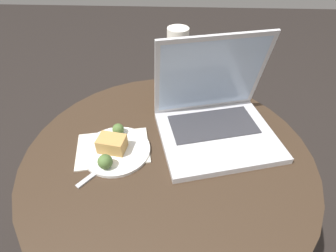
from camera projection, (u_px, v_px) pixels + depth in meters
ground_plane at (168, 244)px, 1.04m from camera, size 6.00×6.00×0.00m
table at (168, 182)px, 0.78m from camera, size 0.76×0.76×0.53m
napkin at (113, 148)px, 0.71m from camera, size 0.21×0.17×0.00m
laptop at (215, 116)px, 0.73m from camera, size 0.37×0.33×0.27m
beer_glass at (177, 72)px, 0.76m from camera, size 0.06×0.06×0.26m
snack_plate at (114, 149)px, 0.69m from camera, size 0.18×0.18×0.05m
fork at (109, 163)px, 0.67m from camera, size 0.12×0.14×0.00m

